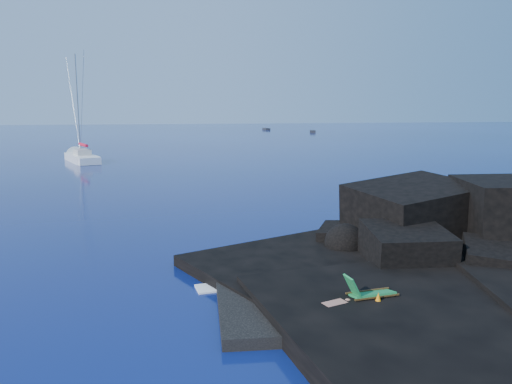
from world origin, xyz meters
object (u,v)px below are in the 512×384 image
(deck_chair, at_px, (373,287))
(distant_boat_a, at_px, (266,130))
(sailboat, at_px, (82,162))
(sunbather, at_px, (335,306))
(marker_cone, at_px, (378,301))
(distant_boat_b, at_px, (313,133))

(deck_chair, relative_size, distant_boat_a, 0.37)
(sailboat, relative_size, sunbather, 6.95)
(sailboat, xyz_separation_m, sunbather, (13.12, -50.13, 0.54))
(marker_cone, xyz_separation_m, distant_boat_a, (29.06, 135.47, -0.62))
(sailboat, relative_size, marker_cone, 23.77)
(marker_cone, bearing_deg, distant_boat_b, 72.18)
(sunbather, distance_m, marker_cone, 1.35)
(deck_chair, height_order, sunbather, deck_chair)
(sailboat, xyz_separation_m, distant_boat_a, (43.52, 85.21, 0.00))
(sunbather, height_order, distant_boat_b, sunbather)
(distant_boat_b, bearing_deg, distant_boat_a, 129.81)
(deck_chair, xyz_separation_m, distant_boat_a, (29.05, 135.05, -0.89))
(deck_chair, bearing_deg, sailboat, 100.60)
(distant_boat_a, bearing_deg, sailboat, -120.35)
(sunbather, xyz_separation_m, distant_boat_b, (38.70, 116.05, -0.54))
(sailboat, bearing_deg, marker_cone, -92.38)
(sunbather, bearing_deg, deck_chair, -4.73)
(distant_boat_a, height_order, distant_boat_b, distant_boat_b)
(sunbather, xyz_separation_m, distant_boat_a, (30.40, 135.34, -0.54))
(distant_boat_b, bearing_deg, marker_cone, -91.29)
(deck_chair, bearing_deg, sunbather, -173.20)
(sailboat, relative_size, deck_chair, 8.13)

